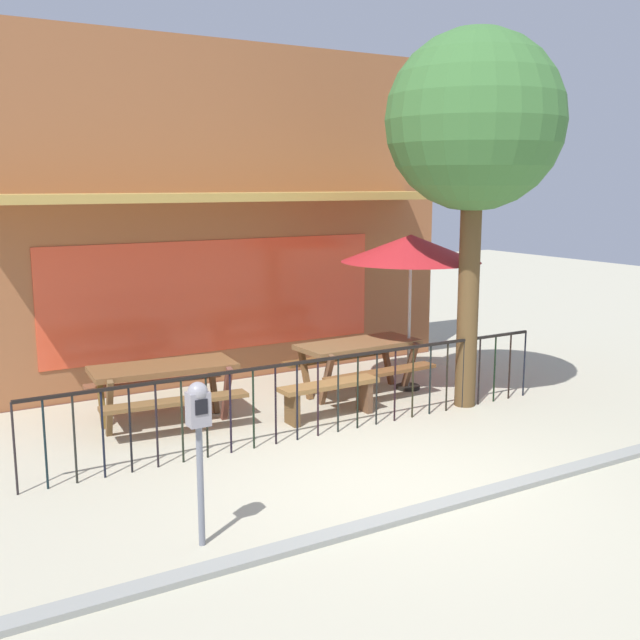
% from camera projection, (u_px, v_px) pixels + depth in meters
% --- Properties ---
extents(ground, '(40.00, 40.00, 0.00)m').
position_uv_depth(ground, '(397.00, 480.00, 7.85)').
color(ground, '#B6B097').
extents(pub_storefront, '(8.24, 1.45, 5.12)m').
position_uv_depth(pub_storefront, '(211.00, 216.00, 11.48)').
color(pub_storefront, brown).
rests_on(pub_storefront, ground).
extents(patio_fence_front, '(6.94, 0.04, 0.97)m').
position_uv_depth(patio_fence_front, '(318.00, 383.00, 9.10)').
color(patio_fence_front, black).
rests_on(patio_fence_front, ground).
extents(picnic_table_left, '(1.91, 1.51, 0.79)m').
position_uv_depth(picnic_table_left, '(164.00, 378.00, 9.57)').
color(picnic_table_left, brown).
rests_on(picnic_table_left, ground).
extents(picnic_table_right, '(1.85, 1.43, 0.79)m').
position_uv_depth(picnic_table_right, '(358.00, 353.00, 10.95)').
color(picnic_table_right, brown).
rests_on(picnic_table_right, ground).
extents(patio_umbrella, '(2.04, 2.04, 2.31)m').
position_uv_depth(patio_umbrella, '(411.00, 249.00, 10.96)').
color(patio_umbrella, black).
rests_on(patio_umbrella, ground).
extents(patio_bench, '(1.40, 0.34, 0.48)m').
position_uv_depth(patio_bench, '(329.00, 392.00, 9.86)').
color(patio_bench, olive).
rests_on(patio_bench, ground).
extents(parking_meter_near, '(0.18, 0.17, 1.44)m').
position_uv_depth(parking_meter_near, '(199.00, 420.00, 6.25)').
color(parking_meter_near, slate).
rests_on(parking_meter_near, ground).
extents(street_tree, '(2.35, 2.35, 5.02)m').
position_uv_depth(street_tree, '(474.00, 124.00, 9.82)').
color(street_tree, brown).
rests_on(street_tree, ground).
extents(curb_edge, '(11.53, 0.20, 0.11)m').
position_uv_depth(curb_edge, '(445.00, 507.00, 7.20)').
color(curb_edge, gray).
rests_on(curb_edge, ground).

